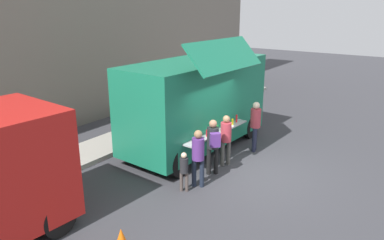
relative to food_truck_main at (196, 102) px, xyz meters
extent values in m
plane|color=#38383D|center=(-0.73, -2.38, -1.67)|extent=(60.00, 60.00, 0.00)
cube|color=#9E998E|center=(-4.00, 2.62, -1.59)|extent=(28.00, 1.60, 0.15)
cube|color=#197654|center=(0.00, 0.02, 0.02)|extent=(5.68, 2.48, 2.76)
cube|color=#197654|center=(-0.63, -1.43, 1.76)|extent=(3.10, 0.94, 0.85)
cube|color=black|center=(-0.61, -1.00, 0.35)|extent=(2.92, 0.24, 1.24)
cube|color=#B7B7BC|center=(-0.62, -1.21, -0.65)|extent=(3.08, 0.50, 0.05)
cylinder|color=red|center=(-1.77, -1.18, -0.53)|extent=(0.06, 0.06, 0.20)
cylinder|color=silver|center=(-1.50, -1.15, -0.53)|extent=(0.08, 0.08, 0.19)
cylinder|color=red|center=(-1.21, -1.21, -0.53)|extent=(0.06, 0.06, 0.21)
cylinder|color=green|center=(-0.91, -1.19, -0.53)|extent=(0.08, 0.08, 0.20)
cylinder|color=green|center=(-0.60, -1.20, -0.53)|extent=(0.06, 0.06, 0.19)
cylinder|color=red|center=(-0.33, -1.28, -0.51)|extent=(0.06, 0.06, 0.23)
cylinder|color=green|center=(-0.06, -1.26, -0.54)|extent=(0.08, 0.08, 0.18)
cylinder|color=yellow|center=(0.23, -1.28, -0.53)|extent=(0.08, 0.08, 0.20)
cylinder|color=red|center=(0.53, -1.27, -0.50)|extent=(0.06, 0.06, 0.26)
cube|color=black|center=(2.73, -0.11, 0.51)|extent=(0.17, 1.88, 1.22)
cylinder|color=black|center=(2.13, 0.88, -1.22)|extent=(0.90, 0.28, 0.90)
cylinder|color=black|center=(2.04, -1.04, -1.22)|extent=(0.90, 0.28, 0.90)
cylinder|color=black|center=(-2.05, 1.08, -1.22)|extent=(0.90, 0.28, 0.90)
cylinder|color=black|center=(-2.14, -0.83, -1.22)|extent=(0.90, 0.28, 0.90)
cube|color=black|center=(-5.34, 0.58, 0.23)|extent=(0.20, 1.92, 0.98)
cylinder|color=black|center=(-5.82, 1.67, -1.25)|extent=(0.84, 0.26, 0.84)
cylinder|color=black|center=(-5.96, -0.43, -1.25)|extent=(0.84, 0.26, 0.84)
cone|color=orange|center=(-5.59, -1.99, -1.39)|extent=(0.36, 0.36, 0.55)
cylinder|color=#2B6336|center=(3.74, 2.32, -1.21)|extent=(0.60, 0.60, 0.91)
cylinder|color=#4B4A45|center=(-0.78, -1.51, -1.27)|extent=(0.13, 0.13, 0.80)
cylinder|color=#4B4A45|center=(-0.59, -1.62, -1.27)|extent=(0.13, 0.13, 0.80)
cylinder|color=#B73643|center=(-0.69, -1.57, -0.56)|extent=(0.33, 0.33, 0.60)
sphere|color=#9D7351|center=(-0.69, -1.57, -0.15)|extent=(0.22, 0.22, 0.22)
cylinder|color=black|center=(-1.53, -1.49, -1.25)|extent=(0.13, 0.13, 0.83)
cylinder|color=black|center=(-1.36, -1.64, -1.25)|extent=(0.13, 0.13, 0.83)
cylinder|color=#212426|center=(-1.45, -1.56, -0.53)|extent=(0.34, 0.34, 0.62)
sphere|color=#A46F52|center=(-1.45, -1.56, -0.10)|extent=(0.23, 0.23, 0.23)
cube|color=#582F80|center=(-1.63, -1.75, -0.50)|extent=(0.33, 0.33, 0.40)
cylinder|color=#1C2535|center=(-2.40, -1.56, -1.26)|extent=(0.13, 0.13, 0.81)
cylinder|color=#1C2535|center=(-2.30, -1.75, -1.26)|extent=(0.13, 0.13, 0.81)
cylinder|color=#5A2F80|center=(-2.35, -1.66, -0.55)|extent=(0.33, 0.33, 0.61)
sphere|color=#98724D|center=(-2.35, -1.66, -0.13)|extent=(0.23, 0.23, 0.23)
cylinder|color=#1F2339|center=(0.83, -1.81, -1.24)|extent=(0.13, 0.13, 0.85)
cylinder|color=#1F2339|center=(1.05, -1.74, -1.24)|extent=(0.13, 0.13, 0.85)
cylinder|color=#AA3843|center=(0.94, -1.77, -0.50)|extent=(0.35, 0.35, 0.64)
sphere|color=beige|center=(0.94, -1.77, -0.06)|extent=(0.24, 0.24, 0.24)
cylinder|color=#4F4440|center=(-2.82, -1.44, -1.39)|extent=(0.09, 0.09, 0.55)
cylinder|color=#4F4440|center=(-2.75, -1.57, -1.39)|extent=(0.09, 0.09, 0.55)
cylinder|color=#252529|center=(-2.79, -1.50, -0.91)|extent=(0.23, 0.23, 0.42)
sphere|color=beige|center=(-2.79, -1.50, -0.62)|extent=(0.15, 0.15, 0.15)
camera|label=1|loc=(-10.01, -6.81, 3.17)|focal=34.57mm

